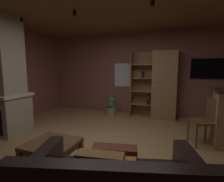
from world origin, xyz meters
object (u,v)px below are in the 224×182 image
object	(u,v)px
dining_chair	(207,118)
potted_floor_plant	(111,106)
bookshelf_cabinet	(161,86)
stone_fireplace	(4,82)
wall_mounted_tv	(210,69)
coffee_table	(52,148)
table_book_0	(52,144)

from	to	relation	value
dining_chair	potted_floor_plant	xyz separation A→B (m)	(-2.48, 1.35, -0.24)
bookshelf_cabinet	dining_chair	bearing A→B (deg)	-57.32
bookshelf_cabinet	potted_floor_plant	bearing A→B (deg)	-172.47
stone_fireplace	wall_mounted_tv	world-z (taller)	stone_fireplace
stone_fireplace	coffee_table	size ratio (longest dim) A/B	3.76
table_book_0	potted_floor_plant	world-z (taller)	potted_floor_plant
bookshelf_cabinet	potted_floor_plant	distance (m)	1.65
bookshelf_cabinet	table_book_0	size ratio (longest dim) A/B	17.46
bookshelf_cabinet	dining_chair	size ratio (longest dim) A/B	2.15
bookshelf_cabinet	wall_mounted_tv	size ratio (longest dim) A/B	1.99
table_book_0	stone_fireplace	bearing A→B (deg)	155.77
coffee_table	stone_fireplace	bearing A→B (deg)	156.85
coffee_table	potted_floor_plant	xyz separation A→B (m)	(-0.23, 3.09, -0.05)
dining_chair	stone_fireplace	bearing A→B (deg)	-168.10
dining_chair	potted_floor_plant	bearing A→B (deg)	151.49
bookshelf_cabinet	coffee_table	bearing A→B (deg)	-110.90
bookshelf_cabinet	table_book_0	world-z (taller)	bookshelf_cabinet
stone_fireplace	dining_chair	bearing A→B (deg)	11.90
table_book_0	dining_chair	bearing A→B (deg)	39.79
stone_fireplace	bookshelf_cabinet	bearing A→B (deg)	36.91
dining_chair	wall_mounted_tv	bearing A→B (deg)	81.18
dining_chair	bookshelf_cabinet	bearing A→B (deg)	122.68
bookshelf_cabinet	stone_fireplace	bearing A→B (deg)	-143.09
bookshelf_cabinet	potted_floor_plant	size ratio (longest dim) A/B	3.30
table_book_0	dining_chair	size ratio (longest dim) A/B	0.12
bookshelf_cabinet	wall_mounted_tv	bearing A→B (deg)	9.45
stone_fireplace	wall_mounted_tv	size ratio (longest dim) A/B	2.64
stone_fireplace	wall_mounted_tv	xyz separation A→B (m)	(4.51, 2.65, 0.29)
wall_mounted_tv	bookshelf_cabinet	bearing A→B (deg)	-170.55
potted_floor_plant	table_book_0	bearing A→B (deg)	-84.60
bookshelf_cabinet	coffee_table	size ratio (longest dim) A/B	2.83
stone_fireplace	coffee_table	world-z (taller)	stone_fireplace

